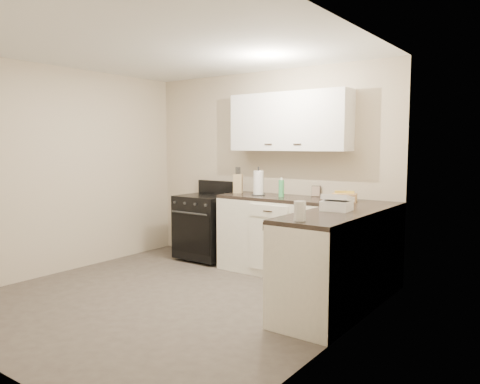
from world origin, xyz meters
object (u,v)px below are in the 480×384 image
Objects in this scene: stove at (205,226)px; wicker_basket at (344,198)px; paper_towel at (258,183)px; countertop_grill at (337,206)px; knife_block at (238,184)px.

wicker_basket is at bearing 0.47° from stove.
paper_towel is 1.18× the size of countertop_grill.
wicker_basket is at bearing -26.40° from knife_block.
knife_block is 1.90m from countertop_grill.
paper_towel is (0.36, -0.07, 0.03)m from knife_block.
stove is at bearing -179.53° from wicker_basket.
knife_block is (0.50, 0.07, 0.60)m from stove.
wicker_basket is (1.49, -0.06, -0.08)m from knife_block.
countertop_grill is (0.23, -0.72, 0.00)m from wicker_basket.
knife_block is 0.95× the size of countertop_grill.
paper_towel is 1.54m from countertop_grill.
countertop_grill is (2.23, -0.71, 0.53)m from stove.
paper_towel reaches higher than knife_block.
stove is 1.07m from paper_towel.
paper_towel is at bearing -35.03° from knife_block.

